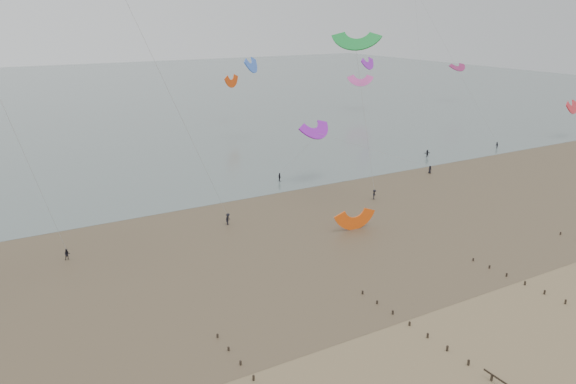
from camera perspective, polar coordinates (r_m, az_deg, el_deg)
name	(u,v)px	position (r m, az deg, el deg)	size (l,w,h in m)	color
ground	(407,357)	(55.84, 11.99, -16.09)	(500.00, 500.00, 0.00)	brown
sea_and_shore	(219,242)	(79.76, -7.02, -5.10)	(500.00, 665.00, 0.03)	#475654
kitesurfers	(329,186)	(102.15, 4.23, 0.62)	(134.31, 18.78, 1.83)	black
grounded_kite	(355,229)	(84.44, 6.79, -3.78)	(5.76, 3.02, 4.39)	#FF5610
kites_airborne	(54,69)	(128.14, -22.65, 11.48)	(239.39, 123.42, 36.08)	blue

